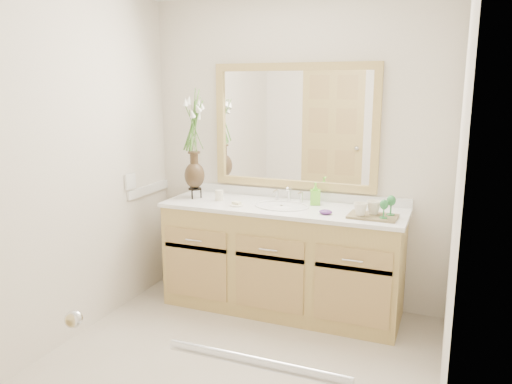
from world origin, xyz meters
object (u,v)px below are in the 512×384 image
at_px(flower_vase, 193,132).
at_px(tumbler, 219,195).
at_px(soap_bottle, 315,195).
at_px(tray, 373,216).

distance_m(flower_vase, tumbler, 0.54).
xyz_separation_m(flower_vase, soap_bottle, (0.96, 0.14, -0.45)).
relative_size(soap_bottle, tray, 0.46).
bearing_deg(tray, flower_vase, 178.56).
height_order(flower_vase, soap_bottle, flower_vase).
relative_size(flower_vase, tumbler, 9.39).
bearing_deg(soap_bottle, flower_vase, 172.51).
height_order(soap_bottle, tray, soap_bottle).
bearing_deg(soap_bottle, tumbler, 175.71).
relative_size(tumbler, tray, 0.25).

